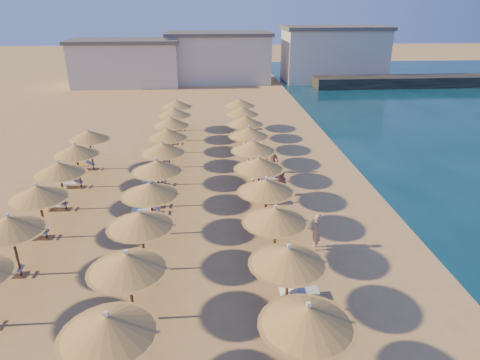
{
  "coord_description": "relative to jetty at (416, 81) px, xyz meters",
  "views": [
    {
      "loc": [
        -0.65,
        -20.07,
        11.33
      ],
      "look_at": [
        1.02,
        4.0,
        1.3
      ],
      "focal_mm": 32.0,
      "sensor_mm": 36.0,
      "label": 1
    }
  ],
  "objects": [
    {
      "name": "hotel_blocks",
      "position": [
        -26.03,
        5.5,
        2.95
      ],
      "size": [
        46.64,
        10.44,
        8.1
      ],
      "color": "beige",
      "rests_on": "ground"
    },
    {
      "name": "beachgoer_c",
      "position": [
        -25.72,
        -32.56,
        0.21
      ],
      "size": [
        1.1,
        1.14,
        1.92
      ],
      "primitive_type": "imported",
      "rotation": [
        0.0,
        0.0,
        -0.83
      ],
      "color": "tan",
      "rests_on": "ground"
    },
    {
      "name": "beachgoer_b",
      "position": [
        -25.67,
        -36.57,
        0.08
      ],
      "size": [
        0.97,
        1.02,
        1.65
      ],
      "primitive_type": "imported",
      "rotation": [
        0.0,
        0.0,
        -0.98
      ],
      "color": "tan",
      "rests_on": "ground"
    },
    {
      "name": "beachgoer_a",
      "position": [
        -25.0,
        -42.91,
        0.21
      ],
      "size": [
        0.59,
        0.78,
        1.91
      ],
      "primitive_type": "imported",
      "rotation": [
        0.0,
        0.0,
        -1.77
      ],
      "color": "tan",
      "rests_on": "ground"
    },
    {
      "name": "parasol_row_west",
      "position": [
        -33.14,
        -37.58,
        1.82
      ],
      "size": [
        3.04,
        36.14,
        3.11
      ],
      "color": "brown",
      "rests_on": "ground"
    },
    {
      "name": "jetty",
      "position": [
        0.0,
        0.0,
        0.0
      ],
      "size": [
        30.05,
        4.42,
        1.5
      ],
      "primitive_type": "cube",
      "rotation": [
        0.0,
        0.0,
        0.01
      ],
      "color": "black",
      "rests_on": "ground"
    },
    {
      "name": "loungers",
      "position": [
        -31.56,
        -37.86,
        -0.41
      ],
      "size": [
        14.48,
        34.58,
        0.66
      ],
      "color": "white",
      "rests_on": "ground"
    },
    {
      "name": "ground",
      "position": [
        -29.33,
        -40.88,
        -0.75
      ],
      "size": [
        220.0,
        220.0,
        0.0
      ],
      "primitive_type": "plane",
      "color": "tan",
      "rests_on": "ground"
    },
    {
      "name": "parasol_row_inland",
      "position": [
        -38.69,
        -39.23,
        1.82
      ],
      "size": [
        3.04,
        19.59,
        3.11
      ],
      "color": "brown",
      "rests_on": "ground"
    },
    {
      "name": "parasol_row_east",
      "position": [
        -27.23,
        -37.58,
        1.82
      ],
      "size": [
        3.04,
        36.14,
        3.11
      ],
      "color": "brown",
      "rests_on": "ground"
    }
  ]
}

